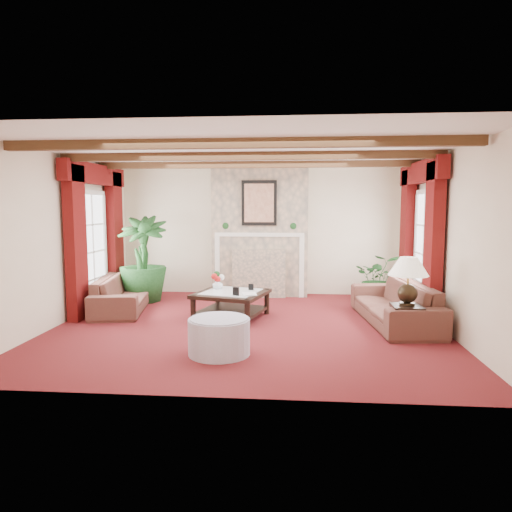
# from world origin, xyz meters

# --- Properties ---
(floor) EXTENTS (6.00, 6.00, 0.00)m
(floor) POSITION_xyz_m (0.00, 0.00, 0.00)
(floor) COLOR #50130E
(floor) RESTS_ON ground
(ceiling) EXTENTS (6.00, 6.00, 0.00)m
(ceiling) POSITION_xyz_m (0.00, 0.00, 2.70)
(ceiling) COLOR white
(ceiling) RESTS_ON floor
(back_wall) EXTENTS (6.00, 0.02, 2.70)m
(back_wall) POSITION_xyz_m (0.00, 2.75, 1.35)
(back_wall) COLOR beige
(back_wall) RESTS_ON ground
(left_wall) EXTENTS (0.02, 5.50, 2.70)m
(left_wall) POSITION_xyz_m (-3.00, 0.00, 1.35)
(left_wall) COLOR beige
(left_wall) RESTS_ON ground
(right_wall) EXTENTS (0.02, 5.50, 2.70)m
(right_wall) POSITION_xyz_m (3.00, 0.00, 1.35)
(right_wall) COLOR beige
(right_wall) RESTS_ON ground
(ceiling_beams) EXTENTS (6.00, 3.00, 0.12)m
(ceiling_beams) POSITION_xyz_m (0.00, 0.00, 2.64)
(ceiling_beams) COLOR #3D2213
(ceiling_beams) RESTS_ON ceiling
(fireplace) EXTENTS (2.00, 0.52, 2.70)m
(fireplace) POSITION_xyz_m (0.00, 2.55, 2.70)
(fireplace) COLOR tan
(fireplace) RESTS_ON ground
(french_door_left) EXTENTS (0.10, 1.10, 2.16)m
(french_door_left) POSITION_xyz_m (-2.97, 1.00, 2.13)
(french_door_left) COLOR white
(french_door_left) RESTS_ON ground
(french_door_right) EXTENTS (0.10, 1.10, 2.16)m
(french_door_right) POSITION_xyz_m (2.97, 1.00, 2.13)
(french_door_right) COLOR white
(french_door_right) RESTS_ON ground
(curtains_left) EXTENTS (0.20, 2.40, 2.55)m
(curtains_left) POSITION_xyz_m (-2.86, 1.00, 2.55)
(curtains_left) COLOR #4F0A0A
(curtains_left) RESTS_ON ground
(curtains_right) EXTENTS (0.20, 2.40, 2.55)m
(curtains_right) POSITION_xyz_m (2.86, 1.00, 2.55)
(curtains_right) COLOR #4F0A0A
(curtains_right) RESTS_ON ground
(sofa_left) EXTENTS (2.28, 1.30, 0.81)m
(sofa_left) POSITION_xyz_m (-2.39, 0.98, 0.41)
(sofa_left) COLOR black
(sofa_left) RESTS_ON ground
(sofa_right) EXTENTS (2.41, 1.14, 0.89)m
(sofa_right) POSITION_xyz_m (2.34, 0.36, 0.44)
(sofa_right) COLOR black
(sofa_right) RESTS_ON ground
(potted_palm) EXTENTS (1.29, 1.89, 0.95)m
(potted_palm) POSITION_xyz_m (-2.26, 1.72, 0.48)
(potted_palm) COLOR black
(potted_palm) RESTS_ON ground
(small_plant) EXTENTS (1.21, 1.27, 0.75)m
(small_plant) POSITION_xyz_m (2.37, 1.92, 0.38)
(small_plant) COLOR black
(small_plant) RESTS_ON ground
(coffee_table) EXTENTS (1.33, 1.33, 0.44)m
(coffee_table) POSITION_xyz_m (-0.33, 0.49, 0.22)
(coffee_table) COLOR black
(coffee_table) RESTS_ON ground
(side_table) EXTENTS (0.53, 0.53, 0.49)m
(side_table) POSITION_xyz_m (2.32, -0.54, 0.24)
(side_table) COLOR black
(side_table) RESTS_ON ground
(ottoman) EXTENTS (0.79, 0.79, 0.46)m
(ottoman) POSITION_xyz_m (-0.22, -1.43, 0.23)
(ottoman) COLOR #9690A3
(ottoman) RESTS_ON ground
(table_lamp) EXTENTS (0.56, 0.56, 0.71)m
(table_lamp) POSITION_xyz_m (2.32, -0.54, 0.84)
(table_lamp) COLOR black
(table_lamp) RESTS_ON side_table
(flower_vase) EXTENTS (0.20, 0.20, 0.18)m
(flower_vase) POSITION_xyz_m (-0.60, 0.73, 0.53)
(flower_vase) COLOR silver
(flower_vase) RESTS_ON coffee_table
(book) EXTENTS (0.23, 0.12, 0.30)m
(book) POSITION_xyz_m (-0.11, 0.23, 0.59)
(book) COLOR black
(book) RESTS_ON coffee_table
(photo_frame_a) EXTENTS (0.11, 0.05, 0.15)m
(photo_frame_a) POSITION_xyz_m (-0.21, 0.14, 0.52)
(photo_frame_a) COLOR black
(photo_frame_a) RESTS_ON coffee_table
(photo_frame_b) EXTENTS (0.09, 0.03, 0.12)m
(photo_frame_b) POSITION_xyz_m (-0.01, 0.64, 0.50)
(photo_frame_b) COLOR black
(photo_frame_b) RESTS_ON coffee_table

